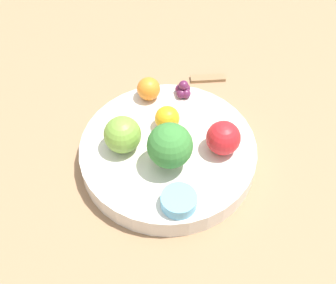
{
  "coord_description": "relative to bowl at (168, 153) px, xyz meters",
  "views": [
    {
      "loc": [
        0.3,
        -0.31,
        0.59
      ],
      "look_at": [
        0.0,
        0.0,
        0.06
      ],
      "focal_mm": 50.0,
      "sensor_mm": 36.0,
      "label": 1
    }
  ],
  "objects": [
    {
      "name": "orange_back",
      "position": [
        -0.09,
        0.05,
        0.04
      ],
      "size": [
        0.04,
        0.04,
        0.04
      ],
      "color": "orange",
      "rests_on": "bowl"
    },
    {
      "name": "orange_front",
      "position": [
        -0.03,
        0.03,
        0.04
      ],
      "size": [
        0.04,
        0.04,
        0.04
      ],
      "color": "orange",
      "rests_on": "bowl"
    },
    {
      "name": "small_cup",
      "position": [
        0.08,
        -0.06,
        0.03
      ],
      "size": [
        0.05,
        0.05,
        0.02
      ],
      "color": "#66B2DB",
      "rests_on": "bowl"
    },
    {
      "name": "ground_plane",
      "position": [
        0.0,
        0.0,
        -0.04
      ],
      "size": [
        6.0,
        6.0,
        0.0
      ],
      "primitive_type": "plane",
      "color": "gray"
    },
    {
      "name": "table_surface",
      "position": [
        0.0,
        0.0,
        -0.03
      ],
      "size": [
        1.2,
        1.2,
        0.02
      ],
      "color": "#936D4C",
      "rests_on": "ground_plane"
    },
    {
      "name": "apple_green",
      "position": [
        -0.05,
        -0.05,
        0.04
      ],
      "size": [
        0.05,
        0.05,
        0.05
      ],
      "color": "olive",
      "rests_on": "bowl"
    },
    {
      "name": "apple_red",
      "position": [
        0.06,
        0.05,
        0.04
      ],
      "size": [
        0.05,
        0.05,
        0.05
      ],
      "color": "red",
      "rests_on": "bowl"
    },
    {
      "name": "grape_cluster",
      "position": [
        -0.06,
        0.09,
        0.03
      ],
      "size": [
        0.03,
        0.03,
        0.03
      ],
      "color": "#5B1E42",
      "rests_on": "bowl"
    },
    {
      "name": "broccoli",
      "position": [
        0.02,
        -0.02,
        0.06
      ],
      "size": [
        0.06,
        0.06,
        0.07
      ],
      "color": "#99C17A",
      "rests_on": "bowl"
    },
    {
      "name": "bowl",
      "position": [
        0.0,
        0.0,
        0.0
      ],
      "size": [
        0.26,
        0.26,
        0.03
      ],
      "color": "silver",
      "rests_on": "table_surface"
    },
    {
      "name": "spoon",
      "position": [
        -0.07,
        0.18,
        -0.01
      ],
      "size": [
        0.05,
        0.06,
        0.01
      ],
      "color": "olive",
      "rests_on": "table_surface"
    }
  ]
}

